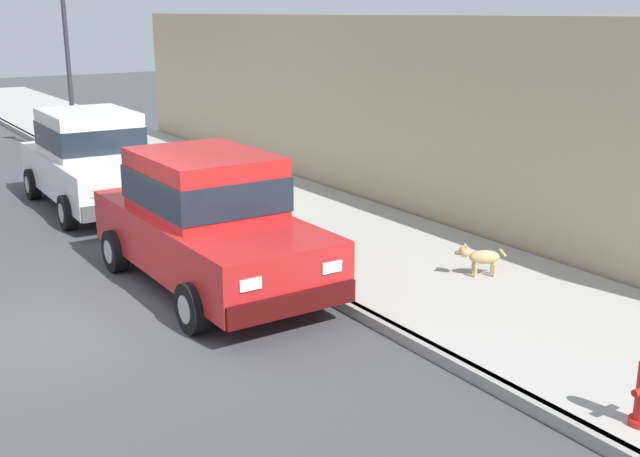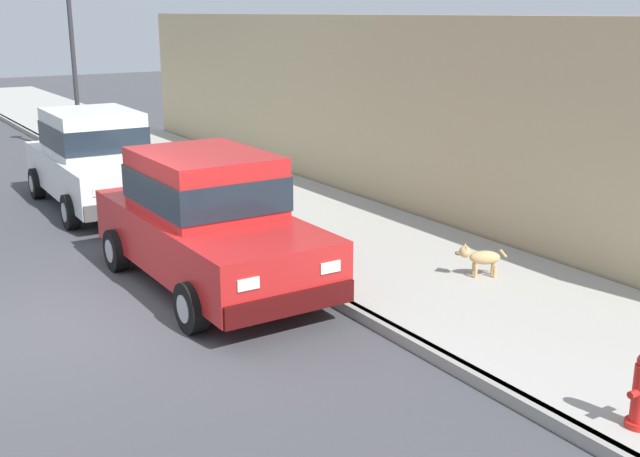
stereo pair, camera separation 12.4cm
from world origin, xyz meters
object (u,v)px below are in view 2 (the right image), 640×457
car_white_sedan (95,158)px  street_lamp (72,46)px  dog_tan (480,257)px  car_red_sedan (207,219)px

car_white_sedan → street_lamp: (1.35, 5.93, 1.92)m
dog_tan → car_white_sedan: bearing=112.6°
car_white_sedan → street_lamp: street_lamp is taller
car_white_sedan → dog_tan: size_ratio=6.83×
car_red_sedan → dog_tan: 3.90m
car_white_sedan → dog_tan: (3.16, -7.59, -0.55)m
car_white_sedan → dog_tan: bearing=-67.4°
car_white_sedan → dog_tan: 8.24m
car_red_sedan → car_white_sedan: bearing=89.2°
car_white_sedan → street_lamp: bearing=77.2°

